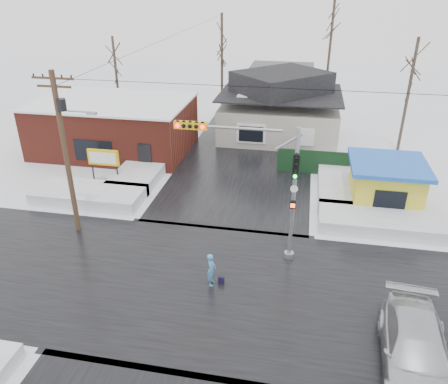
% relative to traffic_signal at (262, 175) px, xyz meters
% --- Properties ---
extents(ground, '(120.00, 120.00, 0.00)m').
position_rel_traffic_signal_xyz_m(ground, '(-2.43, -2.97, -4.54)').
color(ground, white).
rests_on(ground, ground).
extents(road_ns, '(10.00, 120.00, 0.02)m').
position_rel_traffic_signal_xyz_m(road_ns, '(-2.43, -2.97, -4.53)').
color(road_ns, black).
rests_on(road_ns, ground).
extents(road_ew, '(120.00, 10.00, 0.02)m').
position_rel_traffic_signal_xyz_m(road_ew, '(-2.43, -2.97, -4.53)').
color(road_ew, black).
rests_on(road_ew, ground).
extents(snowbank_nw, '(7.00, 3.00, 0.80)m').
position_rel_traffic_signal_xyz_m(snowbank_nw, '(-11.43, 4.03, -4.14)').
color(snowbank_nw, white).
rests_on(snowbank_nw, ground).
extents(snowbank_ne, '(7.00, 3.00, 0.80)m').
position_rel_traffic_signal_xyz_m(snowbank_ne, '(6.57, 4.03, -4.14)').
color(snowbank_ne, white).
rests_on(snowbank_ne, ground).
extents(snowbank_nside_w, '(3.00, 8.00, 0.80)m').
position_rel_traffic_signal_xyz_m(snowbank_nside_w, '(-9.43, 9.03, -4.14)').
color(snowbank_nside_w, white).
rests_on(snowbank_nside_w, ground).
extents(snowbank_nside_e, '(3.00, 8.00, 0.80)m').
position_rel_traffic_signal_xyz_m(snowbank_nside_e, '(4.57, 9.03, -4.14)').
color(snowbank_nside_e, white).
rests_on(snowbank_nside_e, ground).
extents(traffic_signal, '(6.05, 0.68, 7.00)m').
position_rel_traffic_signal_xyz_m(traffic_signal, '(0.00, 0.00, 0.00)').
color(traffic_signal, gray).
rests_on(traffic_signal, ground).
extents(utility_pole, '(3.15, 0.44, 9.00)m').
position_rel_traffic_signal_xyz_m(utility_pole, '(-10.36, 0.53, 0.57)').
color(utility_pole, '#382619').
rests_on(utility_pole, ground).
extents(brick_building, '(12.20, 8.20, 4.12)m').
position_rel_traffic_signal_xyz_m(brick_building, '(-13.43, 13.03, -2.46)').
color(brick_building, maroon).
rests_on(brick_building, ground).
extents(marquee_sign, '(2.20, 0.21, 2.55)m').
position_rel_traffic_signal_xyz_m(marquee_sign, '(-11.43, 6.53, -2.62)').
color(marquee_sign, black).
rests_on(marquee_sign, ground).
extents(house, '(10.40, 8.40, 5.76)m').
position_rel_traffic_signal_xyz_m(house, '(-0.43, 19.03, -1.92)').
color(house, '#B3ADA2').
rests_on(house, ground).
extents(kiosk, '(4.60, 4.60, 2.88)m').
position_rel_traffic_signal_xyz_m(kiosk, '(7.07, 7.03, -3.08)').
color(kiosk, gold).
rests_on(kiosk, ground).
extents(fence, '(8.00, 0.12, 1.80)m').
position_rel_traffic_signal_xyz_m(fence, '(4.07, 11.03, -3.64)').
color(fence, black).
rests_on(fence, ground).
extents(tree_far_left, '(3.00, 3.00, 10.00)m').
position_rel_traffic_signal_xyz_m(tree_far_left, '(-6.43, 23.03, 3.41)').
color(tree_far_left, '#332821').
rests_on(tree_far_left, ground).
extents(tree_far_mid, '(3.00, 3.00, 12.00)m').
position_rel_traffic_signal_xyz_m(tree_far_mid, '(3.57, 25.03, 5.00)').
color(tree_far_mid, '#332821').
rests_on(tree_far_mid, ground).
extents(tree_far_right, '(3.00, 3.00, 9.00)m').
position_rel_traffic_signal_xyz_m(tree_far_right, '(9.57, 17.03, 2.62)').
color(tree_far_right, '#332821').
rests_on(tree_far_right, ground).
extents(tree_far_west, '(3.00, 3.00, 8.00)m').
position_rel_traffic_signal_xyz_m(tree_far_west, '(-16.43, 21.03, 1.82)').
color(tree_far_west, '#332821').
rests_on(tree_far_west, ground).
extents(pedestrian, '(0.44, 0.63, 1.66)m').
position_rel_traffic_signal_xyz_m(pedestrian, '(-1.89, -2.85, -3.71)').
color(pedestrian, teal).
rests_on(pedestrian, ground).
extents(car, '(2.86, 6.04, 1.70)m').
position_rel_traffic_signal_xyz_m(car, '(6.45, -6.28, -3.69)').
color(car, silver).
rests_on(car, ground).
extents(shopping_bag, '(0.30, 0.17, 0.35)m').
position_rel_traffic_signal_xyz_m(shopping_bag, '(-1.45, -2.73, -4.36)').
color(shopping_bag, black).
rests_on(shopping_bag, ground).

